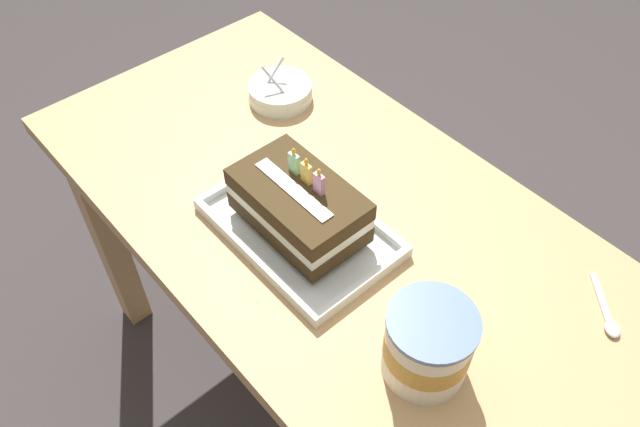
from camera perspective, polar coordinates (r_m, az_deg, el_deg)
name	(u,v)px	position (r m, az deg, el deg)	size (l,w,h in m)	color
ground_plane	(334,399)	(1.70, 1.21, -16.17)	(8.00, 8.00, 0.00)	#383333
dining_table	(339,257)	(1.19, 1.67, -3.93)	(1.24, 0.61, 0.70)	tan
foil_tray	(300,229)	(1.08, -1.83, -1.39)	(0.32, 0.21, 0.02)	silver
birthday_cake	(299,205)	(1.03, -1.91, 0.77)	(0.22, 0.13, 0.14)	#392A15
bowl_stack	(280,92)	(1.33, -3.58, 10.79)	(0.13, 0.13, 0.09)	silver
ice_cream_tub	(428,344)	(0.90, 9.60, -11.44)	(0.13, 0.13, 0.12)	silver
serving_spoon_near_tray	(609,321)	(1.07, 24.40, -8.69)	(0.10, 0.09, 0.01)	silver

